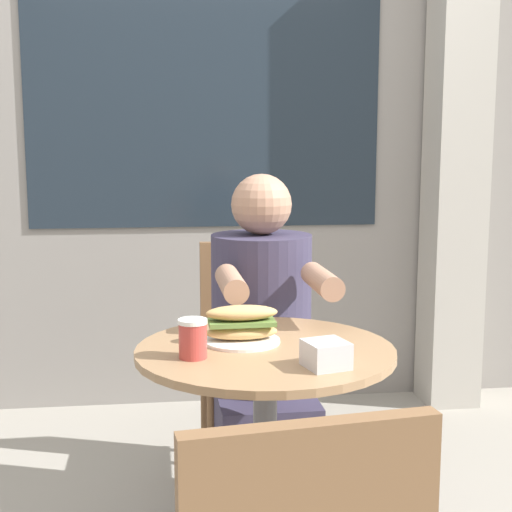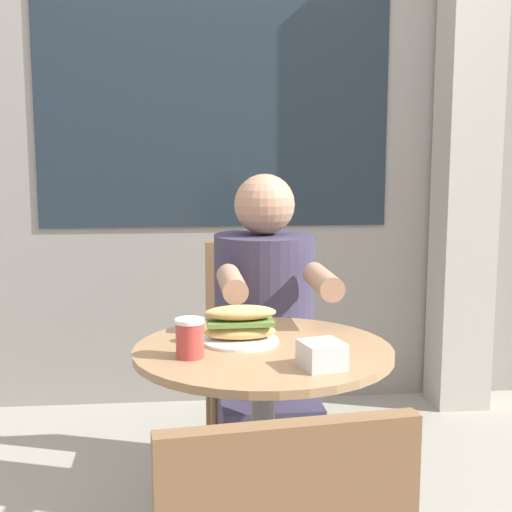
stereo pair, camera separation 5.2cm
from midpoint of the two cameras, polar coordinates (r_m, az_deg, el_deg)
The scene contains 8 objects.
storefront_wall at distance 3.37m, azimuth -3.62°, elevation 11.83°, with size 8.00×0.09×2.80m.
lattice_pillar at distance 3.43m, azimuth 15.30°, elevation 8.11°, with size 0.24×0.24×2.40m.
cafe_table at distance 1.83m, azimuth -0.11°, elevation -13.36°, with size 0.64×0.64×0.73m.
diner_chair at distance 2.64m, azimuth -1.07°, elevation -6.58°, with size 0.39×0.39×0.87m.
seated_diner at distance 2.32m, azimuth -0.11°, elevation -9.45°, with size 0.33×0.58×1.13m.
sandwich_on_plate at distance 1.80m, azimuth -1.98°, elevation -5.64°, with size 0.19×0.19×0.10m.
drink_cup at distance 1.68m, azimuth -5.97°, elevation -6.58°, with size 0.07×0.07×0.09m.
napkin_box at distance 1.61m, azimuth 4.68°, elevation -7.84°, with size 0.11×0.11×0.06m.
Camera 1 is at (-0.23, -1.69, 1.22)m, focal length 50.00 mm.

